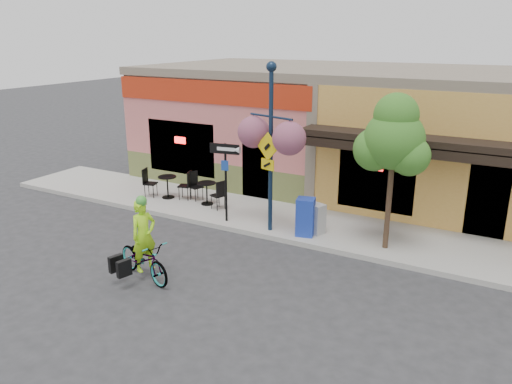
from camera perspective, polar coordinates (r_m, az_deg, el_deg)
ground at (r=13.74m, az=4.34°, el=-7.02°), size 90.00×90.00×0.00m
sidewalk at (r=15.41m, az=7.46°, el=-4.01°), size 24.00×3.00×0.15m
curb at (r=14.17m, az=5.28°, el=-5.92°), size 24.00×0.12×0.15m
building at (r=19.88m, az=13.64°, el=7.10°), size 18.20×8.20×4.50m
bicycle at (r=12.50m, az=-12.68°, el=-7.47°), size 2.05×1.19×1.02m
cyclist_rider at (r=12.32m, az=-12.63°, el=-5.93°), size 0.59×0.74×1.77m
lamp_post at (r=14.17m, az=1.69°, el=4.87°), size 1.67×1.01×4.88m
one_way_sign at (r=15.22m, az=-3.46°, el=1.04°), size 0.96×0.36×2.46m
cafe_set_left at (r=17.86m, az=-10.09°, el=0.93°), size 1.89×1.30×1.03m
cafe_set_right at (r=17.00m, az=-5.65°, el=0.21°), size 1.86×1.36×1.01m
newspaper_box_blue at (r=14.38m, az=5.66°, el=-2.86°), size 0.59×0.55×1.11m
newspaper_box_grey at (r=14.60m, az=6.95°, el=-3.06°), size 0.51×0.49×0.88m
street_tree at (r=13.46m, az=15.21°, el=2.14°), size 1.99×1.99×4.24m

